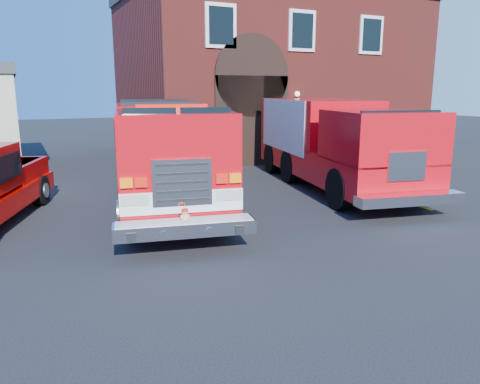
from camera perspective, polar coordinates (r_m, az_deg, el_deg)
name	(u,v)px	position (r m, az deg, el deg)	size (l,w,h in m)	color
ground	(218,235)	(11.20, -2.67, -5.32)	(100.00, 100.00, 0.00)	black
parking_stripe_near	(395,199)	(15.56, 18.37, -0.87)	(0.12, 3.00, 0.01)	yellow
parking_stripe_mid	(337,183)	(17.78, 11.70, 1.11)	(0.12, 3.00, 0.01)	yellow
parking_stripe_far	(294,170)	(20.20, 6.55, 2.62)	(0.12, 3.00, 0.01)	yellow
fire_station	(267,74)	(27.21, 3.31, 14.16)	(15.20, 10.20, 8.45)	maroon
fire_engine	(163,151)	(14.42, -9.41, 4.99)	(4.70, 10.30, 3.07)	black
secondary_truck	(333,140)	(16.91, 11.32, 6.21)	(4.73, 9.74, 3.03)	black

